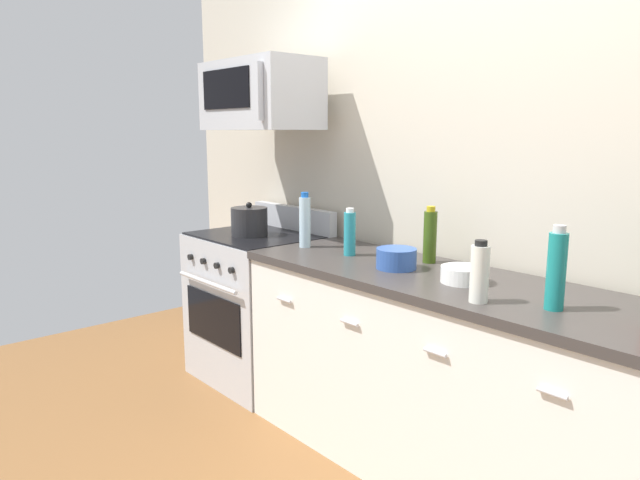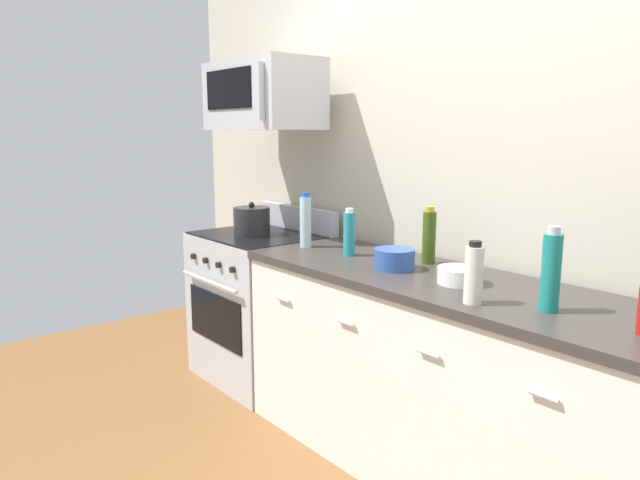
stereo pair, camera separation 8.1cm
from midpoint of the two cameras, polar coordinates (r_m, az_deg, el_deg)
name	(u,v)px [view 1 (the left image)]	position (r m, az deg, el deg)	size (l,w,h in m)	color
ground_plane	(432,468)	(2.93, 10.16, -21.26)	(6.12, 6.12, 0.00)	brown
back_wall	(497,173)	(2.84, 16.27, 6.36)	(5.10, 0.10, 2.70)	beige
counter_unit	(436,375)	(2.72, 10.47, -12.98)	(2.01, 0.66, 0.92)	silver
range_oven	(258,305)	(3.67, -6.73, -6.41)	(0.76, 0.69, 1.07)	#B7BABF
microwave	(260,95)	(3.54, -6.57, 13.96)	(0.74, 0.44, 0.40)	#B7BABF
bottle_water_clear	(305,221)	(3.14, -2.24, 1.86)	(0.06, 0.06, 0.30)	silver
bottle_vinegar_white	(480,273)	(2.19, 14.43, -3.17)	(0.07, 0.07, 0.23)	silver
bottle_sparkling_teal	(556,270)	(2.17, 21.27, -2.77)	(0.07, 0.07, 0.30)	#197F7A
bottle_dish_soap	(350,233)	(2.93, 2.16, 0.69)	(0.06, 0.06, 0.24)	teal
bottle_olive_oil	(430,236)	(2.80, 9.98, 0.39)	(0.06, 0.06, 0.27)	#385114
bowl_blue_mixing	(396,258)	(2.67, 6.67, -1.77)	(0.19, 0.19, 0.09)	#2D519E
bowl_white_ceramic	(463,274)	(2.48, 13.01, -3.29)	(0.19, 0.19, 0.07)	white
stockpot	(249,221)	(3.52, -7.63, 1.83)	(0.22, 0.22, 0.20)	#262628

